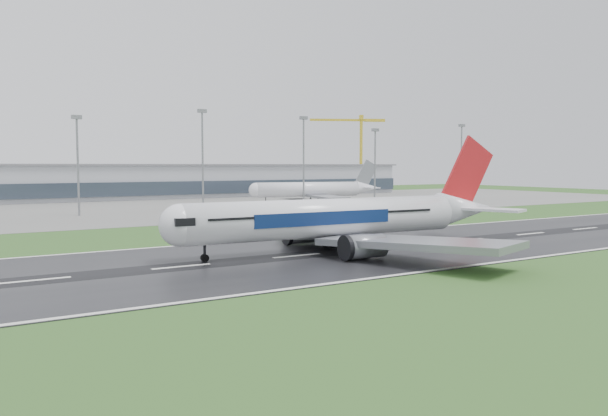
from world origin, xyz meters
TOP-DOWN VIEW (x-y plane):
  - ground at (0.00, 0.00)m, footprint 520.00×520.00m
  - runway at (0.00, 0.00)m, footprint 400.00×45.00m
  - apron at (0.00, 125.00)m, footprint 400.00×130.00m
  - terminal at (0.00, 185.00)m, footprint 240.00×36.00m
  - main_airliner at (-28.46, 0.99)m, footprint 70.96×67.88m
  - parked_airliner at (37.61, 118.68)m, footprint 66.74×63.63m
  - tower_crane at (122.89, 200.00)m, footprint 42.98×21.11m
  - floodmast_1 at (-56.94, 100.00)m, footprint 0.64×0.64m
  - floodmast_2 at (-17.57, 100.00)m, footprint 0.64×0.64m
  - floodmast_3 at (21.77, 100.00)m, footprint 0.64×0.64m
  - floodmast_4 at (55.00, 100.00)m, footprint 0.64×0.64m
  - floodmast_5 at (103.03, 100.00)m, footprint 0.64×0.64m

SIDE VIEW (x-z plane):
  - ground at x=0.00m, z-range 0.00..0.00m
  - apron at x=0.00m, z-range 0.00..0.08m
  - runway at x=0.00m, z-range 0.00..0.10m
  - terminal at x=0.00m, z-range 0.00..15.00m
  - parked_airliner at x=37.61m, z-range 0.08..16.90m
  - main_airliner at x=-28.46m, z-range 0.10..20.16m
  - floodmast_4 at x=55.00m, z-range 0.00..28.57m
  - floodmast_1 at x=-56.94m, z-range 0.00..28.84m
  - floodmast_3 at x=21.77m, z-range 0.00..31.91m
  - floodmast_5 at x=103.03m, z-range 0.00..32.03m
  - floodmast_2 at x=-17.57m, z-range 0.00..32.53m
  - tower_crane at x=122.89m, z-range 0.00..45.30m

